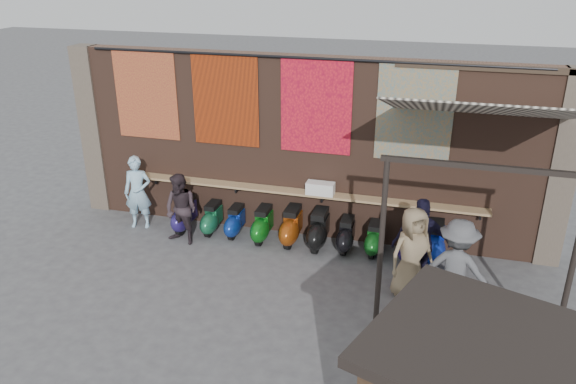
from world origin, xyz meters
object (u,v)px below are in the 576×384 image
Objects in this scene: scooter_stool_0 at (185,214)px; scooter_stool_5 at (319,230)px; scooter_stool_8 at (407,242)px; scooter_stool_9 at (435,244)px; diner_right at (181,210)px; scooter_stool_1 at (212,218)px; diner_left at (138,192)px; scooter_stool_4 at (292,226)px; scooter_stool_3 at (263,225)px; scooter_stool_6 at (346,235)px; shopper_grey at (456,269)px; shopper_tan at (412,254)px; shelf_box at (320,188)px; scooter_stool_2 at (235,222)px; shopper_navy at (421,244)px; scooter_stool_7 at (374,239)px.

scooter_stool_5 is (3.15, 0.00, 0.03)m from scooter_stool_0.
scooter_stool_9 is (0.56, -0.00, 0.04)m from scooter_stool_8.
diner_right is at bearing -172.85° from scooter_stool_8.
scooter_stool_1 is 0.43× the size of diner_left.
scooter_stool_8 is (2.50, -0.01, -0.03)m from scooter_stool_4.
scooter_stool_3 and scooter_stool_8 have the same top height.
scooter_stool_3 is at bearing -178.33° from scooter_stool_6.
shopper_grey is (0.92, -1.82, 0.54)m from scooter_stool_8.
scooter_stool_3 is 3.62m from shopper_tan.
scooter_stool_9 is at bearing -6.81° from shelf_box.
scooter_stool_8 is at bearing -0.52° from scooter_stool_2.
shelf_box is 3.23m from scooter_stool_0.
scooter_stool_9 is (5.59, 0.02, 0.04)m from scooter_stool_0.
diner_right reaches higher than scooter_stool_3.
scooter_stool_4 is at bearing -33.43° from shopper_navy.
scooter_stool_5 is 2.46m from shopper_navy.
scooter_stool_1 is at bearing 4.71° from scooter_stool_0.
scooter_stool_5 reaches higher than scooter_stool_3.
diner_right is at bearing -70.03° from scooter_stool_0.
scooter_stool_5 is 3.38m from shopper_grey.
scooter_stool_1 reaches higher than scooter_stool_7.
scooter_stool_8 is at bearing -0.20° from scooter_stool_4.
scooter_stool_8 is at bearing 60.43° from shopper_tan.
shopper_navy reaches higher than diner_left.
scooter_stool_3 is 3.63m from shopper_navy.
scooter_stool_3 is 1.81m from diner_right.
scooter_stool_2 is 0.90× the size of scooter_stool_8.
scooter_stool_0 is at bearing -179.79° from scooter_stool_8.
scooter_stool_2 is (-1.89, -0.26, -0.92)m from shelf_box.
scooter_stool_2 is 4.38m from scooter_stool_9.
scooter_stool_7 is at bearing -0.11° from scooter_stool_1.
scooter_stool_2 is 3.82m from scooter_stool_8.
scooter_stool_8 is 6.15m from diner_left.
scooter_stool_7 is at bearing -38.57° from shopper_grey.
scooter_stool_2 is 4.29m from shopper_navy.
shelf_box is at bearing -43.81° from shopper_navy.
diner_right is 0.87× the size of shopper_navy.
scooter_stool_3 is at bearing -13.48° from shopper_grey.
shopper_tan reaches higher than scooter_stool_5.
scooter_stool_6 is (0.59, 0.04, -0.06)m from scooter_stool_5.
shopper_navy is at bearing -31.45° from shelf_box.
diner_right is (-5.37, -0.60, 0.37)m from scooter_stool_9.
scooter_stool_7 is (2.45, 0.06, -0.03)m from scooter_stool_3.
scooter_stool_2 is at bearing -11.09° from shopper_grey.
shelf_box is 0.75× the size of scooter_stool_8.
diner_left is (-1.10, -0.10, 0.47)m from scooter_stool_0.
scooter_stool_3 is 0.91× the size of scooter_stool_5.
scooter_stool_1 is 3.09m from scooter_stool_6.
scooter_stool_2 is 0.40× the size of shopper_tan.
scooter_stool_3 is 0.93× the size of scooter_stool_4.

